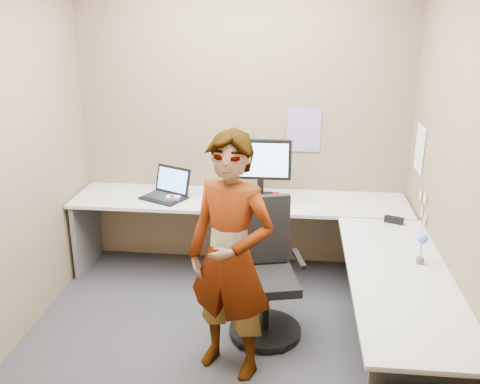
# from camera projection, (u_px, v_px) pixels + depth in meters

# --- Properties ---
(ground) EXTENTS (3.00, 3.00, 0.00)m
(ground) POSITION_uv_depth(u_px,v_px,m) (225.00, 333.00, 4.06)
(ground) COLOR #28282D
(ground) RESTS_ON ground
(wall_back) EXTENTS (3.00, 0.00, 3.00)m
(wall_back) POSITION_uv_depth(u_px,v_px,m) (243.00, 123.00, 4.84)
(wall_back) COLOR brown
(wall_back) RESTS_ON ground
(wall_right) EXTENTS (0.00, 2.70, 2.70)m
(wall_right) POSITION_uv_depth(u_px,v_px,m) (452.00, 169.00, 3.47)
(wall_right) COLOR brown
(wall_right) RESTS_ON ground
(wall_left) EXTENTS (0.00, 2.70, 2.70)m
(wall_left) POSITION_uv_depth(u_px,v_px,m) (13.00, 156.00, 3.77)
(wall_left) COLOR brown
(wall_left) RESTS_ON ground
(desk) EXTENTS (2.98, 2.58, 0.73)m
(desk) POSITION_uv_depth(u_px,v_px,m) (286.00, 243.00, 4.19)
(desk) COLOR #B7B7B7
(desk) RESTS_ON ground
(paper_ream) EXTENTS (0.33, 0.24, 0.07)m
(paper_ream) POSITION_uv_depth(u_px,v_px,m) (260.00, 199.00, 4.64)
(paper_ream) COLOR red
(paper_ream) RESTS_ON desk
(monitor) EXTENTS (0.52, 0.15, 0.49)m
(monitor) POSITION_uv_depth(u_px,v_px,m) (261.00, 163.00, 4.55)
(monitor) COLOR black
(monitor) RESTS_ON paper_ream
(laptop) EXTENTS (0.46, 0.44, 0.26)m
(laptop) POSITION_uv_depth(u_px,v_px,m) (168.00, 190.00, 4.77)
(laptop) COLOR black
(laptop) RESTS_ON desk
(trackball_mouse) EXTENTS (0.12, 0.08, 0.07)m
(trackball_mouse) POSITION_uv_depth(u_px,v_px,m) (173.00, 199.00, 4.68)
(trackball_mouse) COLOR #B7B7BC
(trackball_mouse) RESTS_ON desk
(origami) EXTENTS (0.10, 0.10, 0.06)m
(origami) POSITION_uv_depth(u_px,v_px,m) (236.00, 198.00, 4.68)
(origami) COLOR white
(origami) RESTS_ON desk
(stapler) EXTENTS (0.15, 0.10, 0.05)m
(stapler) POSITION_uv_depth(u_px,v_px,m) (394.00, 220.00, 4.20)
(stapler) COLOR black
(stapler) RESTS_ON desk
(flower) EXTENTS (0.07, 0.07, 0.22)m
(flower) POSITION_uv_depth(u_px,v_px,m) (422.00, 244.00, 3.51)
(flower) COLOR brown
(flower) RESTS_ON desk
(calendar_purple) EXTENTS (0.30, 0.01, 0.40)m
(calendar_purple) POSITION_uv_depth(u_px,v_px,m) (304.00, 130.00, 4.79)
(calendar_purple) COLOR #846BB7
(calendar_purple) RESTS_ON wall_back
(calendar_white) EXTENTS (0.01, 0.28, 0.38)m
(calendar_white) POSITION_uv_depth(u_px,v_px,m) (420.00, 149.00, 4.35)
(calendar_white) COLOR white
(calendar_white) RESTS_ON wall_right
(sticky_note_a) EXTENTS (0.01, 0.07, 0.07)m
(sticky_note_a) POSITION_uv_depth(u_px,v_px,m) (425.00, 198.00, 4.12)
(sticky_note_a) COLOR #F2E059
(sticky_note_a) RESTS_ON wall_right
(sticky_note_b) EXTENTS (0.01, 0.07, 0.07)m
(sticky_note_b) POSITION_uv_depth(u_px,v_px,m) (422.00, 211.00, 4.21)
(sticky_note_b) COLOR pink
(sticky_note_b) RESTS_ON wall_right
(sticky_note_c) EXTENTS (0.01, 0.07, 0.07)m
(sticky_note_c) POSITION_uv_depth(u_px,v_px,m) (425.00, 219.00, 4.10)
(sticky_note_c) COLOR pink
(sticky_note_c) RESTS_ON wall_right
(sticky_note_d) EXTENTS (0.01, 0.07, 0.07)m
(sticky_note_d) POSITION_uv_depth(u_px,v_px,m) (420.00, 195.00, 4.27)
(sticky_note_d) COLOR #F2E059
(sticky_note_d) RESTS_ON wall_right
(office_chair) EXTENTS (0.58, 0.55, 1.02)m
(office_chair) POSITION_uv_depth(u_px,v_px,m) (264.00, 281.00, 3.96)
(office_chair) COLOR black
(office_chair) RESTS_ON ground
(person) EXTENTS (0.71, 0.59, 1.65)m
(person) POSITION_uv_depth(u_px,v_px,m) (231.00, 258.00, 3.42)
(person) COLOR #999399
(person) RESTS_ON ground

